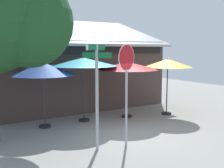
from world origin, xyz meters
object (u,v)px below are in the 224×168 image
(street_sign_post, at_px, (97,85))
(patio_umbrella_mustard_far_right, at_px, (168,63))
(patio_umbrella_crimson_right, at_px, (127,66))
(patio_umbrella_teal_center, at_px, (83,62))
(stop_sign, at_px, (126,76))
(patio_umbrella_royal_blue_left, at_px, (43,69))

(street_sign_post, distance_m, patio_umbrella_mustard_far_right, 5.33)
(street_sign_post, distance_m, patio_umbrella_crimson_right, 4.07)
(patio_umbrella_teal_center, bearing_deg, patio_umbrella_crimson_right, -11.45)
(stop_sign, distance_m, patio_umbrella_mustard_far_right, 4.62)
(patio_umbrella_teal_center, height_order, patio_umbrella_mustard_far_right, patio_umbrella_teal_center)
(stop_sign, xyz_separation_m, patio_umbrella_royal_blue_left, (-1.44, 3.29, 0.05))
(patio_umbrella_teal_center, relative_size, patio_umbrella_crimson_right, 1.00)
(patio_umbrella_royal_blue_left, distance_m, patio_umbrella_crimson_right, 3.54)
(street_sign_post, bearing_deg, patio_umbrella_crimson_right, 42.61)
(stop_sign, distance_m, patio_umbrella_teal_center, 3.33)
(patio_umbrella_crimson_right, relative_size, patio_umbrella_mustard_far_right, 1.04)
(stop_sign, bearing_deg, patio_umbrella_royal_blue_left, 113.61)
(patio_umbrella_royal_blue_left, bearing_deg, street_sign_post, -80.14)
(patio_umbrella_teal_center, distance_m, patio_umbrella_crimson_right, 1.92)
(stop_sign, bearing_deg, patio_umbrella_mustard_far_right, 31.78)
(stop_sign, height_order, patio_umbrella_mustard_far_right, stop_sign)
(street_sign_post, xyz_separation_m, patio_umbrella_mustard_far_right, (4.82, 2.24, 0.40))
(patio_umbrella_royal_blue_left, distance_m, patio_umbrella_mustard_far_right, 5.43)
(stop_sign, relative_size, patio_umbrella_teal_center, 1.14)
(stop_sign, relative_size, patio_umbrella_crimson_right, 1.14)
(street_sign_post, relative_size, patio_umbrella_teal_center, 1.14)
(patio_umbrella_royal_blue_left, distance_m, patio_umbrella_teal_center, 1.67)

